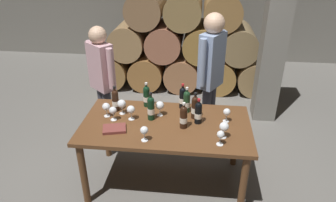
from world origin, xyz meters
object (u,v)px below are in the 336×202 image
object	(u,v)px
wine_glass_3	(227,112)
wine_glass_2	(106,107)
wine_glass_4	(221,135)
wine_bottle_2	(198,112)
wine_bottle_7	(187,101)
taster_seated_left	(102,77)
wine_bottle_1	(151,108)
sommelier_presenting	(211,71)
wine_glass_1	(160,106)
dining_table	(166,131)
wine_bottle_0	(184,117)
wine_glass_7	(144,131)
wine_bottle_3	(195,107)
wine_bottle_4	(115,100)
wine_glass_0	(113,111)
wine_glass_8	(224,127)
wine_glass_6	(122,104)
wine_bottle_6	(183,97)
wine_glass_5	(131,110)
tasting_notebook	(114,129)
wine_bottle_5	(147,96)

from	to	relation	value
wine_glass_3	wine_glass_2	bearing A→B (deg)	-178.53
wine_glass_4	wine_bottle_2	bearing A→B (deg)	120.21
wine_bottle_7	taster_seated_left	distance (m)	1.15
taster_seated_left	wine_bottle_1	bearing A→B (deg)	-42.66
wine_bottle_2	taster_seated_left	distance (m)	1.36
sommelier_presenting	taster_seated_left	bearing A→B (deg)	-178.69
wine_glass_1	wine_glass_2	world-z (taller)	wine_glass_1
wine_glass_2	dining_table	bearing A→B (deg)	-6.57
wine_bottle_0	wine_bottle_1	xyz separation A→B (m)	(-0.34, 0.12, 0.01)
wine_glass_2	wine_glass_3	bearing A→B (deg)	1.47
wine_bottle_2	wine_glass_3	world-z (taller)	wine_bottle_2
wine_glass_1	wine_glass_4	bearing A→B (deg)	-37.13
wine_bottle_1	wine_glass_7	xyz separation A→B (m)	(-0.00, -0.39, -0.02)
wine_bottle_0	wine_bottle_3	xyz separation A→B (m)	(0.10, 0.20, 0.01)
taster_seated_left	dining_table	bearing A→B (deg)	-39.72
wine_bottle_4	wine_glass_4	size ratio (longest dim) A/B	1.98
wine_glass_0	wine_glass_1	xyz separation A→B (m)	(0.46, 0.15, 0.01)
wine_glass_7	sommelier_presenting	world-z (taller)	sommelier_presenting
taster_seated_left	wine_glass_3	bearing A→B (deg)	-22.72
wine_bottle_0	taster_seated_left	xyz separation A→B (m)	(-1.05, 0.77, 0.04)
dining_table	wine_glass_0	bearing A→B (deg)	179.14
wine_bottle_4	wine_glass_8	xyz separation A→B (m)	(1.13, -0.39, -0.01)
wine_glass_1	wine_glass_6	distance (m)	0.40
wine_bottle_6	taster_seated_left	size ratio (longest dim) A/B	0.19
wine_bottle_1	wine_bottle_6	world-z (taller)	wine_bottle_1
wine_glass_5	wine_glass_6	distance (m)	0.16
wine_glass_4	sommelier_presenting	distance (m)	1.07
wine_bottle_0	wine_bottle_1	bearing A→B (deg)	160.16
wine_glass_1	tasting_notebook	distance (m)	0.53
wine_glass_2	wine_bottle_1	bearing A→B (deg)	-0.53
wine_bottle_1	wine_bottle_2	world-z (taller)	wine_bottle_1
wine_bottle_0	wine_bottle_1	size ratio (longest dim) A/B	0.91
wine_glass_0	wine_glass_1	size ratio (longest dim) A/B	0.93
wine_glass_5	wine_glass_7	distance (m)	0.41
wine_glass_3	wine_glass_7	xyz separation A→B (m)	(-0.76, -0.42, 0.00)
wine_bottle_7	wine_glass_0	xyz separation A→B (m)	(-0.73, -0.25, -0.02)
wine_glass_4	taster_seated_left	xyz separation A→B (m)	(-1.39, 1.03, 0.06)
wine_bottle_0	wine_glass_3	xyz separation A→B (m)	(0.42, 0.16, -0.02)
wine_bottle_6	wine_bottle_7	bearing A→B (deg)	-59.69
wine_bottle_5	tasting_notebook	world-z (taller)	wine_bottle_5
wine_bottle_2	wine_glass_0	distance (m)	0.86
wine_glass_7	wine_bottle_0	bearing A→B (deg)	37.79
wine_bottle_2	wine_bottle_7	distance (m)	0.25
wine_glass_1	wine_glass_3	distance (m)	0.69
wine_bottle_2	wine_bottle_6	distance (m)	0.35
wine_bottle_7	sommelier_presenting	bearing A→B (deg)	62.66
wine_glass_0	sommelier_presenting	distance (m)	1.25
wine_bottle_3	wine_glass_0	xyz separation A→B (m)	(-0.82, -0.14, -0.02)
wine_glass_1	sommelier_presenting	xyz separation A→B (m)	(0.52, 0.60, 0.17)
wine_bottle_7	wine_glass_5	size ratio (longest dim) A/B	1.82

